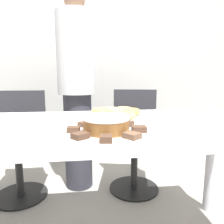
# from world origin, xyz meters

# --- Properties ---
(wall_back) EXTENTS (8.00, 0.05, 2.60)m
(wall_back) POSITION_xyz_m (0.00, 1.50, 1.30)
(wall_back) COLOR beige
(wall_back) RESTS_ON ground_plane
(table) EXTENTS (1.74, 0.80, 0.78)m
(table) POSITION_xyz_m (0.00, 0.00, 0.68)
(table) COLOR white
(table) RESTS_ON ground_plane
(person_standing) EXTENTS (0.33, 0.33, 1.71)m
(person_standing) POSITION_xyz_m (-0.17, 0.84, 0.91)
(person_standing) COLOR #383842
(person_standing) RESTS_ON ground_plane
(office_chair_left) EXTENTS (0.45, 0.45, 0.88)m
(office_chair_left) POSITION_xyz_m (-0.66, 0.77, 0.42)
(office_chair_left) COLOR black
(office_chair_left) RESTS_ON ground_plane
(office_chair_right) EXTENTS (0.52, 0.52, 0.88)m
(office_chair_right) POSITION_xyz_m (0.34, 0.77, 0.42)
(office_chair_right) COLOR black
(office_chair_right) RESTS_ON ground_plane
(plate_cake) EXTENTS (0.36, 0.36, 0.01)m
(plate_cake) POSITION_xyz_m (-0.01, -0.20, 0.78)
(plate_cake) COLOR white
(plate_cake) RESTS_ON table
(plate_donuts) EXTENTS (0.35, 0.35, 0.01)m
(plate_donuts) POSITION_xyz_m (0.08, 0.18, 0.78)
(plate_donuts) COLOR white
(plate_donuts) RESTS_ON table
(frosted_cake) EXTENTS (0.19, 0.19, 0.07)m
(frosted_cake) POSITION_xyz_m (-0.01, -0.20, 0.82)
(frosted_cake) COLOR brown
(frosted_cake) RESTS_ON plate_cake
(lamington_0) EXTENTS (0.06, 0.06, 0.02)m
(lamington_0) POSITION_xyz_m (0.12, -0.21, 0.80)
(lamington_0) COLOR #513828
(lamington_0) RESTS_ON plate_cake
(lamington_1) EXTENTS (0.07, 0.06, 0.03)m
(lamington_1) POSITION_xyz_m (0.09, -0.11, 0.80)
(lamington_1) COLOR brown
(lamington_1) RESTS_ON plate_cake
(lamington_2) EXTENTS (0.04, 0.05, 0.03)m
(lamington_2) POSITION_xyz_m (0.00, -0.06, 0.80)
(lamington_2) COLOR #513828
(lamington_2) RESTS_ON plate_cake
(lamington_3) EXTENTS (0.08, 0.08, 0.02)m
(lamington_3) POSITION_xyz_m (-0.10, -0.09, 0.80)
(lamington_3) COLOR brown
(lamington_3) RESTS_ON plate_cake
(lamington_4) EXTENTS (0.06, 0.05, 0.02)m
(lamington_4) POSITION_xyz_m (-0.15, -0.18, 0.80)
(lamington_4) COLOR #513828
(lamington_4) RESTS_ON plate_cake
(lamington_5) EXTENTS (0.07, 0.07, 0.02)m
(lamington_5) POSITION_xyz_m (-0.12, -0.28, 0.80)
(lamington_5) COLOR #513828
(lamington_5) RESTS_ON plate_cake
(lamington_6) EXTENTS (0.05, 0.06, 0.02)m
(lamington_6) POSITION_xyz_m (-0.03, -0.34, 0.80)
(lamington_6) COLOR #513828
(lamington_6) RESTS_ON plate_cake
(lamington_7) EXTENTS (0.08, 0.08, 0.02)m
(lamington_7) POSITION_xyz_m (0.07, -0.31, 0.80)
(lamington_7) COLOR brown
(lamington_7) RESTS_ON plate_cake
(donut_0) EXTENTS (0.11, 0.11, 0.04)m
(donut_0) POSITION_xyz_m (0.08, 0.18, 0.81)
(donut_0) COLOR #E5AD66
(donut_0) RESTS_ON plate_donuts
(donut_1) EXTENTS (0.11, 0.11, 0.03)m
(donut_1) POSITION_xyz_m (0.12, 0.08, 0.80)
(donut_1) COLOR #E5AD66
(donut_1) RESTS_ON plate_donuts
(donut_2) EXTENTS (0.12, 0.12, 0.04)m
(donut_2) POSITION_xyz_m (0.17, 0.18, 0.80)
(donut_2) COLOR #D18E4C
(donut_2) RESTS_ON plate_donuts
(donut_3) EXTENTS (0.11, 0.11, 0.04)m
(donut_3) POSITION_xyz_m (0.14, 0.25, 0.80)
(donut_3) COLOR #E5AD66
(donut_3) RESTS_ON plate_donuts
(donut_4) EXTENTS (0.12, 0.12, 0.03)m
(donut_4) POSITION_xyz_m (0.06, 0.27, 0.80)
(donut_4) COLOR #E5AD66
(donut_4) RESTS_ON plate_donuts
(donut_5) EXTENTS (0.12, 0.12, 0.04)m
(donut_5) POSITION_xyz_m (-0.00, 0.20, 0.81)
(donut_5) COLOR tan
(donut_5) RESTS_ON plate_donuts
(donut_6) EXTENTS (0.10, 0.10, 0.03)m
(donut_6) POSITION_xyz_m (0.02, 0.10, 0.80)
(donut_6) COLOR #C68447
(donut_6) RESTS_ON plate_donuts
(napkin) EXTENTS (0.13, 0.11, 0.01)m
(napkin) POSITION_xyz_m (-0.49, -0.04, 0.78)
(napkin) COLOR white
(napkin) RESTS_ON table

